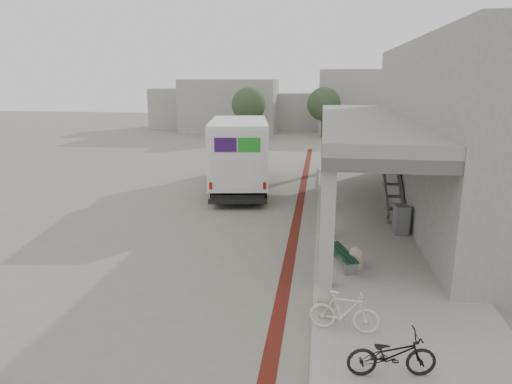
% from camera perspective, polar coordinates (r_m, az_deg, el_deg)
% --- Properties ---
extents(ground, '(120.00, 120.00, 0.00)m').
position_cam_1_polar(ground, '(16.09, 1.01, -6.17)').
color(ground, slate).
rests_on(ground, ground).
extents(bike_lane_stripe, '(0.35, 40.00, 0.01)m').
position_cam_1_polar(bike_lane_stripe, '(17.89, 5.00, -4.11)').
color(bike_lane_stripe, '#511710').
rests_on(bike_lane_stripe, ground).
extents(sidewalk, '(4.40, 28.00, 0.12)m').
position_cam_1_polar(sidewalk, '(16.10, 15.37, -6.45)').
color(sidewalk, gray).
rests_on(sidewalk, ground).
extents(transit_building, '(7.60, 17.00, 7.00)m').
position_cam_1_polar(transit_building, '(20.23, 22.49, 6.84)').
color(transit_building, gray).
rests_on(transit_building, ground).
extents(distant_backdrop, '(28.00, 10.00, 6.50)m').
position_cam_1_polar(distant_backdrop, '(51.18, 2.92, 10.75)').
color(distant_backdrop, gray).
rests_on(distant_backdrop, ground).
extents(tree_left, '(3.20, 3.20, 4.80)m').
position_cam_1_polar(tree_left, '(43.60, -0.93, 10.85)').
color(tree_left, '#38281C').
rests_on(tree_left, ground).
extents(tree_mid, '(3.20, 3.20, 4.80)m').
position_cam_1_polar(tree_mid, '(45.06, 8.47, 10.80)').
color(tree_mid, '#38281C').
rests_on(tree_mid, ground).
extents(tree_right, '(3.20, 3.20, 4.80)m').
position_cam_1_polar(tree_right, '(44.80, 18.92, 10.20)').
color(tree_right, '#38281C').
rests_on(tree_right, ground).
extents(fedex_truck, '(3.84, 8.75, 3.61)m').
position_cam_1_polar(fedex_truck, '(23.41, -2.09, 5.06)').
color(fedex_truck, black).
rests_on(fedex_truck, ground).
extents(bench, '(0.90, 1.81, 0.42)m').
position_cam_1_polar(bench, '(13.99, 10.69, -7.76)').
color(bench, slate).
rests_on(bench, sidewalk).
extents(bollard_near, '(0.38, 0.38, 0.57)m').
position_cam_1_polar(bollard_near, '(11.10, 8.69, -13.75)').
color(bollard_near, gray).
rests_on(bollard_near, sidewalk).
extents(bollard_far, '(0.42, 0.42, 0.64)m').
position_cam_1_polar(bollard_far, '(13.88, 12.45, -7.94)').
color(bollard_far, tan).
rests_on(bollard_far, sidewalk).
extents(utility_cabinet, '(0.52, 0.66, 1.04)m').
position_cam_1_polar(utility_cabinet, '(17.20, 17.65, -3.26)').
color(utility_cabinet, gray).
rests_on(utility_cabinet, sidewalk).
extents(bicycle_black, '(1.74, 0.82, 0.88)m').
position_cam_1_polar(bicycle_black, '(9.34, 16.60, -18.86)').
color(bicycle_black, black).
rests_on(bicycle_black, sidewalk).
extents(bicycle_cream, '(1.58, 0.62, 0.93)m').
position_cam_1_polar(bicycle_cream, '(10.50, 11.00, -14.47)').
color(bicycle_cream, beige).
rests_on(bicycle_cream, sidewalk).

